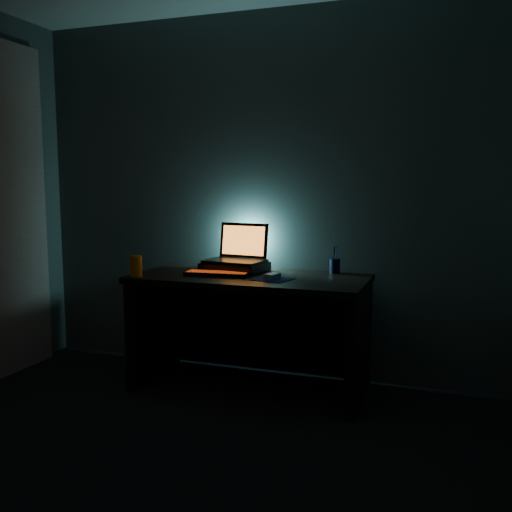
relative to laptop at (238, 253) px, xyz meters
The scene contains 11 objects.
room 1.85m from the laptop, 85.23° to the right, with size 3.50×4.00×2.50m.
desk 0.43m from the laptop, 42.09° to the right, with size 1.50×0.70×0.75m.
curtain 1.63m from the laptop, 166.03° to the right, with size 0.06×0.65×2.30m, color beige.
riser 0.10m from the laptop, 96.88° to the right, with size 0.40×0.30×0.06m, color black.
laptop is the anchor object (origin of this frame).
keyboard 0.28m from the laptop, 100.67° to the right, with size 0.43×0.17×0.03m.
mousepad 0.45m from the laptop, 39.99° to the right, with size 0.22×0.20×0.00m, color navy.
mouse 0.44m from the laptop, 39.99° to the right, with size 0.06×0.11×0.03m, color gray.
pen_cup 0.66m from the laptop, ahead, with size 0.07×0.07×0.10m, color black.
juice_glass 0.69m from the laptop, 139.96° to the right, with size 0.08×0.08×0.13m, color orange.
router 0.21m from the laptop, 158.98° to the left, with size 0.16×0.13×0.05m.
Camera 1 is at (1.24, -1.78, 1.35)m, focal length 40.00 mm.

